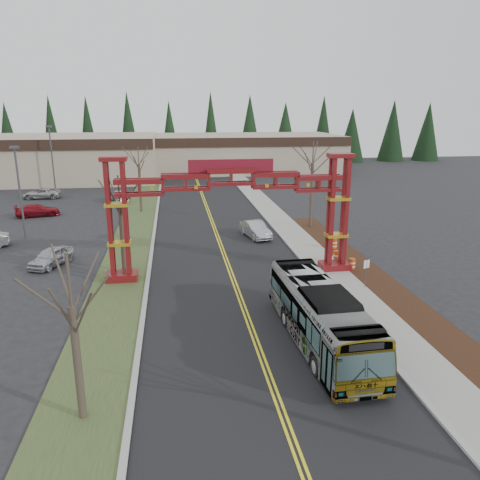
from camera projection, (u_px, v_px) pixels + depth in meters
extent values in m
plane|color=black|center=(290.00, 435.00, 17.84)|extent=(200.00, 200.00, 0.00)
cube|color=black|center=(222.00, 248.00, 41.66)|extent=(12.00, 110.00, 0.02)
cube|color=yellow|center=(220.00, 248.00, 41.64)|extent=(0.12, 100.00, 0.01)
cube|color=yellow|center=(223.00, 248.00, 41.67)|extent=(0.12, 100.00, 0.01)
cube|color=#A3A39E|center=(289.00, 245.00, 42.48)|extent=(0.30, 110.00, 0.15)
cube|color=gray|center=(304.00, 244.00, 42.68)|extent=(2.60, 110.00, 0.14)
cube|color=black|center=(412.00, 310.00, 28.74)|extent=(2.60, 50.00, 0.12)
cube|color=#344623|center=(130.00, 252.00, 40.56)|extent=(4.00, 110.00, 0.08)
cube|color=#A3A39E|center=(152.00, 250.00, 40.80)|extent=(0.30, 110.00, 0.15)
cube|color=#570F0B|center=(122.00, 276.00, 33.82)|extent=(2.20, 1.60, 0.60)
cube|color=#570F0B|center=(109.00, 220.00, 32.25)|extent=(0.28, 0.28, 8.00)
cube|color=#570F0B|center=(125.00, 219.00, 32.40)|extent=(0.28, 0.28, 8.00)
cube|color=#570F0B|center=(110.00, 218.00, 32.91)|extent=(0.28, 0.28, 8.00)
cube|color=#570F0B|center=(126.00, 217.00, 33.06)|extent=(0.28, 0.28, 8.00)
cube|color=gold|center=(120.00, 243.00, 33.14)|extent=(1.60, 1.10, 0.22)
cube|color=gold|center=(117.00, 205.00, 32.38)|extent=(1.60, 1.10, 0.22)
cube|color=#570F0B|center=(113.00, 159.00, 31.53)|extent=(1.80, 1.20, 0.30)
cube|color=#570F0B|center=(334.00, 266.00, 36.00)|extent=(2.20, 1.60, 0.60)
cube|color=#570F0B|center=(332.00, 213.00, 34.43)|extent=(0.28, 0.28, 8.00)
cube|color=#570F0B|center=(346.00, 212.00, 34.58)|extent=(0.28, 0.28, 8.00)
cube|color=#570F0B|center=(329.00, 211.00, 35.09)|extent=(0.28, 0.28, 8.00)
cube|color=#570F0B|center=(343.00, 211.00, 35.24)|extent=(0.28, 0.28, 8.00)
cube|color=gold|center=(336.00, 235.00, 35.32)|extent=(1.60, 1.10, 0.22)
cube|color=gold|center=(338.00, 198.00, 34.56)|extent=(1.60, 1.10, 0.22)
cube|color=#570F0B|center=(341.00, 155.00, 33.71)|extent=(1.80, 1.20, 0.30)
cube|color=#570F0B|center=(231.00, 175.00, 32.96)|extent=(16.00, 0.90, 1.00)
cube|color=#570F0B|center=(231.00, 188.00, 33.20)|extent=(16.00, 0.90, 0.60)
cube|color=maroon|center=(231.00, 166.00, 32.78)|extent=(6.00, 0.25, 0.90)
cube|color=tan|center=(22.00, 158.00, 81.35)|extent=(46.00, 22.00, 7.50)
cube|color=tan|center=(242.00, 152.00, 94.49)|extent=(38.00, 20.00, 7.00)
cube|color=black|center=(251.00, 142.00, 84.14)|extent=(38.00, 0.40, 1.60)
cone|color=black|center=(9.00, 136.00, 98.58)|extent=(5.60, 5.60, 13.00)
cylinder|color=#382D26|center=(13.00, 163.00, 100.12)|extent=(0.80, 0.80, 1.60)
cone|color=black|center=(51.00, 136.00, 99.73)|extent=(5.60, 5.60, 13.00)
cylinder|color=#382D26|center=(54.00, 162.00, 101.28)|extent=(0.80, 0.80, 1.60)
cone|color=black|center=(92.00, 135.00, 100.89)|extent=(5.60, 5.60, 13.00)
cylinder|color=#382D26|center=(95.00, 162.00, 102.43)|extent=(0.80, 0.80, 1.60)
cone|color=black|center=(133.00, 135.00, 102.05)|extent=(5.60, 5.60, 13.00)
cylinder|color=#382D26|center=(134.00, 161.00, 103.59)|extent=(0.80, 0.80, 1.60)
cone|color=black|center=(172.00, 135.00, 103.21)|extent=(5.60, 5.60, 13.00)
cylinder|color=#382D26|center=(173.00, 161.00, 104.75)|extent=(0.80, 0.80, 1.60)
cone|color=black|center=(210.00, 134.00, 104.37)|extent=(5.60, 5.60, 13.00)
cylinder|color=#382D26|center=(211.00, 160.00, 105.91)|extent=(0.80, 0.80, 1.60)
cone|color=black|center=(248.00, 134.00, 105.52)|extent=(5.60, 5.60, 13.00)
cylinder|color=#382D26|center=(248.00, 160.00, 107.07)|extent=(0.80, 0.80, 1.60)
cone|color=black|center=(285.00, 134.00, 106.68)|extent=(5.60, 5.60, 13.00)
cylinder|color=#382D26|center=(284.00, 159.00, 108.22)|extent=(0.80, 0.80, 1.60)
cone|color=black|center=(320.00, 134.00, 107.84)|extent=(5.60, 5.60, 13.00)
cylinder|color=#382D26|center=(319.00, 158.00, 109.38)|extent=(0.80, 0.80, 1.60)
cone|color=black|center=(356.00, 133.00, 109.00)|extent=(5.60, 5.60, 13.00)
cylinder|color=#382D26|center=(354.00, 158.00, 110.54)|extent=(0.80, 0.80, 1.60)
cone|color=black|center=(390.00, 133.00, 110.16)|extent=(5.60, 5.60, 13.00)
cylinder|color=#382D26|center=(388.00, 157.00, 111.70)|extent=(0.80, 0.80, 1.60)
cone|color=black|center=(424.00, 133.00, 111.32)|extent=(5.60, 5.60, 13.00)
cylinder|color=#382D26|center=(421.00, 157.00, 112.86)|extent=(0.80, 0.80, 1.60)
imported|color=#ACAEB4|center=(320.00, 315.00, 24.40)|extent=(3.06, 11.54, 3.19)
imported|color=#A5A8AD|center=(255.00, 229.00, 45.08)|extent=(2.64, 4.94, 1.55)
imported|color=#B0B1B8|center=(51.00, 257.00, 36.90)|extent=(3.26, 4.61, 1.46)
imported|color=maroon|center=(37.00, 210.00, 53.95)|extent=(5.18, 3.19, 1.40)
imported|color=#9FA0A6|center=(119.00, 196.00, 62.41)|extent=(2.92, 4.94, 1.54)
imported|color=#B9B9B9|center=(42.00, 193.00, 64.72)|extent=(5.08, 2.38, 1.40)
cylinder|color=#382D26|center=(78.00, 364.00, 18.15)|extent=(0.32, 0.32, 4.87)
cylinder|color=#382D26|center=(69.00, 281.00, 17.22)|extent=(0.12, 0.12, 2.20)
cylinder|color=#382D26|center=(122.00, 238.00, 34.85)|extent=(0.31, 0.31, 5.35)
cylinder|color=#382D26|center=(119.00, 190.00, 33.87)|extent=(0.12, 0.12, 2.14)
cylinder|color=#382D26|center=(140.00, 188.00, 55.67)|extent=(0.31, 0.31, 5.73)
cylinder|color=#382D26|center=(138.00, 156.00, 54.63)|extent=(0.12, 0.12, 2.13)
cylinder|color=#382D26|center=(311.00, 196.00, 48.21)|extent=(0.33, 0.33, 6.67)
cylinder|color=#382D26|center=(313.00, 153.00, 47.03)|extent=(0.12, 0.12, 2.27)
cylinder|color=#3F3F44|center=(20.00, 195.00, 43.67)|extent=(0.19, 0.19, 8.52)
cube|color=#3F3F44|center=(14.00, 147.00, 42.50)|extent=(0.76, 0.38, 0.24)
cylinder|color=#3F3F44|center=(52.00, 159.00, 70.02)|extent=(0.21, 0.21, 9.38)
cube|color=#3F3F44|center=(49.00, 127.00, 68.72)|extent=(0.83, 0.42, 0.26)
cylinder|color=#3F3F44|center=(366.00, 275.00, 32.02)|extent=(0.06, 0.06, 2.09)
cube|color=white|center=(367.00, 264.00, 31.82)|extent=(0.46, 0.20, 0.57)
cylinder|color=#D3460B|center=(352.00, 264.00, 35.94)|extent=(0.49, 0.49, 0.93)
cylinder|color=white|center=(352.00, 263.00, 35.90)|extent=(0.50, 0.50, 0.11)
cylinder|color=white|center=(352.00, 266.00, 35.97)|extent=(0.50, 0.50, 0.11)
cylinder|color=#D3460B|center=(337.00, 257.00, 37.41)|extent=(0.57, 0.57, 1.09)
cylinder|color=white|center=(337.00, 255.00, 37.37)|extent=(0.59, 0.59, 0.13)
cylinder|color=white|center=(337.00, 259.00, 37.46)|extent=(0.59, 0.59, 0.13)
cylinder|color=#D3460B|center=(334.00, 244.00, 41.17)|extent=(0.54, 0.54, 1.03)
cylinder|color=white|center=(334.00, 242.00, 41.13)|extent=(0.56, 0.56, 0.12)
cylinder|color=white|center=(334.00, 246.00, 41.21)|extent=(0.56, 0.56, 0.12)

